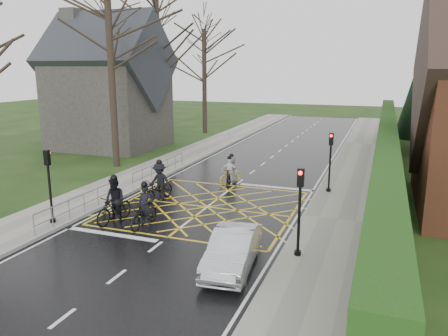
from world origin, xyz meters
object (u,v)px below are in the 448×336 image
Objects in this scene: cyclist_back at (115,205)px; cyclist_front at (229,174)px; cyclist_mid at (159,186)px; car at (233,250)px; cyclist_lead at (231,173)px; cyclist_rear at (144,212)px.

cyclist_back is 7.86m from cyclist_front.
car is (5.85, -5.81, -0.12)m from cyclist_mid.
cyclist_back is 0.56× the size of car.
cyclist_back is at bearing -85.96° from cyclist_lead.
cyclist_front is 0.92× the size of cyclist_lead.
cyclist_lead is (2.23, 4.35, -0.17)m from cyclist_mid.
cyclist_rear is 7.52m from cyclist_front.
car is at bearing -48.76° from cyclist_lead.
cyclist_rear is 5.22m from car.
cyclist_rear reaches higher than cyclist_lead.
cyclist_lead is at bearing 72.22° from cyclist_mid.
cyclist_back is at bearing -178.67° from cyclist_rear.
cyclist_mid is at bearing 109.88° from cyclist_rear.
cyclist_back reaches higher than cyclist_rear.
cyclist_lead is 0.48× the size of car.
cyclist_back is at bearing 152.63° from car.
cyclist_rear is 1.17× the size of cyclist_front.
cyclist_rear is at bearing 146.94° from car.
cyclist_front is 10.44m from car.
car is (6.10, -2.34, -0.16)m from cyclist_back.
cyclist_front is at bearing 83.07° from cyclist_rear.
cyclist_back is at bearing -119.71° from cyclist_front.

